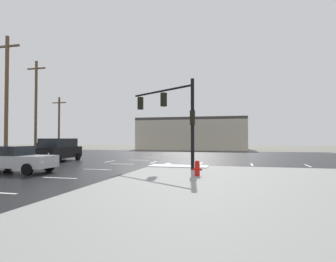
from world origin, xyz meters
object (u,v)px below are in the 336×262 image
(suv_black, at_px, (59,149))
(utility_pole_distant, at_px, (59,123))
(traffic_signal_mast, at_px, (173,110))
(utility_pole_far, at_px, (36,107))
(fire_hydrant, at_px, (197,168))
(sedan_silver, at_px, (15,159))
(utility_pole_mid, at_px, (7,97))
(sedan_grey, at_px, (48,150))

(suv_black, distance_m, utility_pole_distant, 17.29)
(traffic_signal_mast, distance_m, utility_pole_distant, 27.26)
(utility_pole_far, bearing_deg, utility_pole_distant, 112.67)
(traffic_signal_mast, xyz_separation_m, fire_hydrant, (2.13, -3.83, -3.44))
(traffic_signal_mast, height_order, suv_black, traffic_signal_mast)
(sedan_silver, xyz_separation_m, utility_pole_mid, (-4.40, 3.87, 4.38))
(fire_hydrant, bearing_deg, utility_pole_far, 149.14)
(fire_hydrant, distance_m, sedan_grey, 20.01)
(sedan_silver, bearing_deg, traffic_signal_mast, 25.83)
(utility_pole_mid, bearing_deg, traffic_signal_mast, 0.88)
(traffic_signal_mast, xyz_separation_m, sedan_grey, (-14.80, 6.82, -3.12))
(utility_pole_mid, xyz_separation_m, utility_pole_distant, (-7.78, 17.59, -1.01))
(traffic_signal_mast, distance_m, sedan_grey, 16.59)
(sedan_grey, distance_m, utility_pole_distant, 12.70)
(sedan_silver, bearing_deg, utility_pole_mid, 139.68)
(sedan_silver, distance_m, suv_black, 7.94)
(utility_pole_mid, height_order, utility_pole_far, utility_pole_far)
(sedan_grey, xyz_separation_m, utility_pole_mid, (1.58, -7.02, 4.38))
(sedan_grey, relative_size, utility_pole_mid, 0.46)
(sedan_silver, height_order, suv_black, suv_black)
(utility_pole_distant, bearing_deg, traffic_signal_mast, -39.63)
(traffic_signal_mast, distance_m, fire_hydrant, 5.57)
(utility_pole_mid, relative_size, utility_pole_far, 0.96)
(sedan_grey, bearing_deg, utility_pole_mid, 10.70)
(utility_pole_far, bearing_deg, fire_hydrant, -30.86)
(fire_hydrant, xyz_separation_m, suv_black, (-13.31, 7.34, 0.55))
(fire_hydrant, relative_size, utility_pole_distant, 0.10)
(sedan_silver, bearing_deg, utility_pole_far, 125.81)
(traffic_signal_mast, distance_m, suv_black, 12.06)
(sedan_silver, xyz_separation_m, suv_black, (-2.36, 7.58, 0.24))
(traffic_signal_mast, bearing_deg, suv_black, 17.16)
(suv_black, height_order, sedan_grey, suv_black)
(utility_pole_distant, bearing_deg, utility_pole_far, -67.33)
(traffic_signal_mast, xyz_separation_m, sedan_silver, (-8.81, -4.07, -3.12))
(sedan_grey, bearing_deg, fire_hydrant, 55.82)
(utility_pole_far, bearing_deg, suv_black, -35.21)
(traffic_signal_mast, xyz_separation_m, utility_pole_mid, (-13.21, -0.20, 1.26))
(traffic_signal_mast, relative_size, utility_pole_mid, 0.56)
(suv_black, relative_size, utility_pole_distant, 0.61)
(sedan_grey, bearing_deg, utility_pole_distant, -151.62)
(sedan_silver, height_order, utility_pole_mid, utility_pole_mid)
(fire_hydrant, height_order, sedan_silver, sedan_silver)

